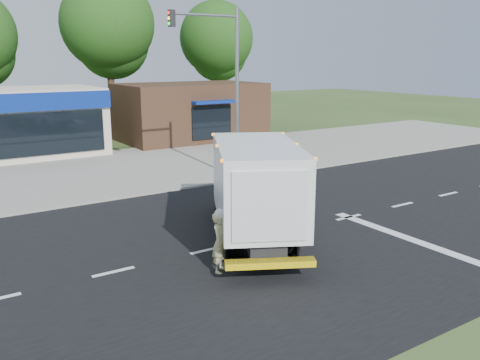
{
  "coord_description": "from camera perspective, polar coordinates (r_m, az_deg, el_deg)",
  "views": [
    {
      "loc": [
        -10.22,
        -12.81,
        5.77
      ],
      "look_at": [
        -0.97,
        1.3,
        1.7
      ],
      "focal_mm": 38.0,
      "sensor_mm": 36.0,
      "label": 1
    }
  ],
  "objects": [
    {
      "name": "sidewalk",
      "position": [
        24.05,
        -7.11,
        -0.28
      ],
      "size": [
        60.0,
        2.4,
        0.12
      ],
      "primitive_type": "cube",
      "color": "gray",
      "rests_on": "ground"
    },
    {
      "name": "parking_apron",
      "position": [
        29.26,
        -12.15,
        1.91
      ],
      "size": [
        60.0,
        9.0,
        0.02
      ],
      "primitive_type": "cube",
      "color": "gray",
      "rests_on": "ground"
    },
    {
      "name": "emergency_worker",
      "position": [
        13.97,
        -2.28,
        -6.88
      ],
      "size": [
        0.73,
        0.72,
        1.82
      ],
      "rotation": [
        0.0,
        0.0,
        0.76
      ],
      "color": "#C9BE86",
      "rests_on": "ground"
    },
    {
      "name": "lane_markings",
      "position": [
        17.27,
        11.38,
        -6.17
      ],
      "size": [
        55.2,
        7.0,
        0.01
      ],
      "color": "silver",
      "rests_on": "road_asphalt"
    },
    {
      "name": "traffic_signal_pole",
      "position": [
        23.99,
        -1.66,
        11.54
      ],
      "size": [
        3.51,
        0.25,
        8.0
      ],
      "color": "gray",
      "rests_on": "ground"
    },
    {
      "name": "background_trees",
      "position": [
        42.06,
        -21.1,
        14.89
      ],
      "size": [
        36.77,
        7.39,
        12.1
      ],
      "color": "#332114",
      "rests_on": "ground"
    },
    {
      "name": "ems_box_truck",
      "position": [
        16.31,
        1.52,
        -0.24
      ],
      "size": [
        5.39,
        7.58,
        3.26
      ],
      "rotation": [
        0.0,
        0.0,
        1.09
      ],
      "color": "black",
      "rests_on": "ground"
    },
    {
      "name": "road_asphalt",
      "position": [
        17.37,
        5.04,
        -5.88
      ],
      "size": [
        60.0,
        14.0,
        0.02
      ],
      "primitive_type": "cube",
      "color": "black",
      "rests_on": "ground"
    },
    {
      "name": "ground",
      "position": [
        17.37,
        5.04,
        -5.89
      ],
      "size": [
        120.0,
        120.0,
        0.0
      ],
      "primitive_type": "plane",
      "color": "#385123",
      "rests_on": "ground"
    },
    {
      "name": "brown_storefront",
      "position": [
        37.23,
        -5.57,
        7.69
      ],
      "size": [
        10.0,
        6.7,
        4.0
      ],
      "color": "#382316",
      "rests_on": "ground"
    }
  ]
}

